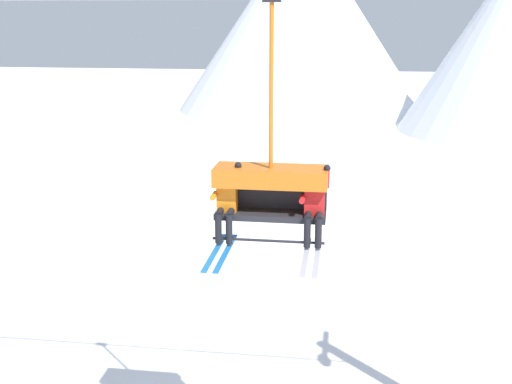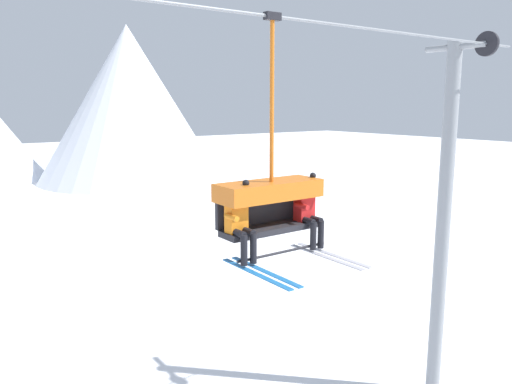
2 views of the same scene
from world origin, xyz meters
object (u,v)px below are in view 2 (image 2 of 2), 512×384
Objects in this scene: lift_tower_far at (444,218)px; chairlift_chair at (269,196)px; skier_red at (309,211)px; skier_orange at (241,223)px.

lift_tower_far reaches higher than chairlift_chair.
skier_red is at bearing -16.48° from chairlift_chair.
chairlift_chair is 0.81m from skier_orange.
chairlift_chair is 0.82m from skier_red.
chairlift_chair reaches higher than skier_red.
skier_orange is (-0.71, -0.21, -0.32)m from chairlift_chair.
chairlift_chair reaches higher than skier_orange.
chairlift_chair is 2.26× the size of skier_orange.
chairlift_chair is at bearing 163.52° from skier_red.
lift_tower_far is 2.44× the size of chairlift_chair.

